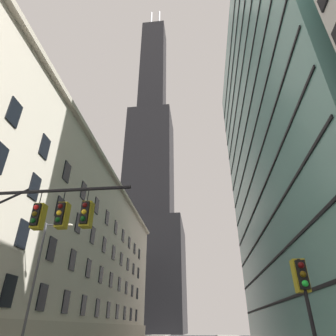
{
  "coord_description": "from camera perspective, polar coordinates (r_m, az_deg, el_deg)",
  "views": [
    {
      "loc": [
        3.19,
        -8.21,
        1.59
      ],
      "look_at": [
        -0.9,
        28.18,
        22.14
      ],
      "focal_mm": 30.65,
      "sensor_mm": 36.0,
      "label": 1
    }
  ],
  "objects": [
    {
      "name": "glass_office_midrise",
      "position": [
        46.92,
        26.02,
        6.63
      ],
      "size": [
        17.56,
        45.87,
        53.61
      ],
      "color": "slate",
      "rests_on": "ground"
    },
    {
      "name": "traffic_signal_mast",
      "position": [
        12.85,
        -26.3,
        -10.82
      ],
      "size": [
        7.56,
        0.63,
        6.71
      ],
      "color": "black",
      "rests_on": "sidewalk_left"
    },
    {
      "name": "traffic_light_near_right",
      "position": [
        10.97,
        25.15,
        -19.76
      ],
      "size": [
        0.4,
        0.63,
        3.49
      ],
      "color": "black",
      "rests_on": "sidewalk_right"
    },
    {
      "name": "station_building",
      "position": [
        46.13,
        -23.65,
        -13.37
      ],
      "size": [
        17.24,
        73.19,
        24.85
      ],
      "color": "beige",
      "rests_on": "ground"
    },
    {
      "name": "dark_skyscraper",
      "position": [
        118.96,
        -3.79,
        -4.33
      ],
      "size": [
        27.26,
        27.26,
        172.88
      ],
      "color": "black",
      "rests_on": "ground"
    },
    {
      "name": "street_lamppost",
      "position": [
        24.55,
        -24.09,
        -18.15
      ],
      "size": [
        2.34,
        0.32,
        8.87
      ],
      "color": "#47474C",
      "rests_on": "sidewalk_left"
    }
  ]
}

